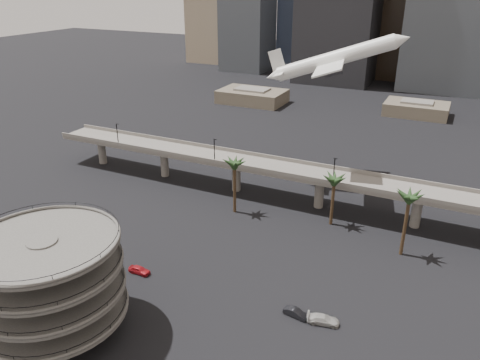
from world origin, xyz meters
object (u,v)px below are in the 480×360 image
at_px(overpass, 277,171).
at_px(car_a, 139,270).
at_px(parking_ramp, 49,278).
at_px(car_b, 296,313).
at_px(airborne_jet, 334,59).
at_px(car_c, 323,319).

relative_size(overpass, car_a, 30.69).
height_order(parking_ramp, car_b, parking_ramp).
distance_m(airborne_jet, car_c, 63.45).
relative_size(overpass, car_b, 31.40).
xyz_separation_m(overpass, car_b, (19.33, -39.76, -6.66)).
height_order(parking_ramp, overpass, parking_ramp).
xyz_separation_m(overpass, airborne_jet, (8.62, 13.16, 25.41)).
xyz_separation_m(airborne_jet, car_a, (-19.59, -54.19, -32.03)).
distance_m(parking_ramp, car_a, 20.24).
bearing_deg(car_c, parking_ramp, 106.33).
bearing_deg(car_a, parking_ramp, 173.15).
height_order(overpass, airborne_jet, airborne_jet).
relative_size(car_a, car_b, 1.02).
bearing_deg(car_b, car_a, 101.03).
relative_size(airborne_jet, car_b, 8.17).
height_order(airborne_jet, car_b, airborne_jet).
xyz_separation_m(parking_ramp, car_a, (2.03, 17.96, -9.11)).
xyz_separation_m(overpass, car_c, (23.86, -39.47, -6.59)).
relative_size(car_b, car_c, 0.80).
distance_m(airborne_jet, car_a, 65.93).
bearing_deg(airborne_jet, overpass, -135.02).
distance_m(overpass, airborne_jet, 29.89).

